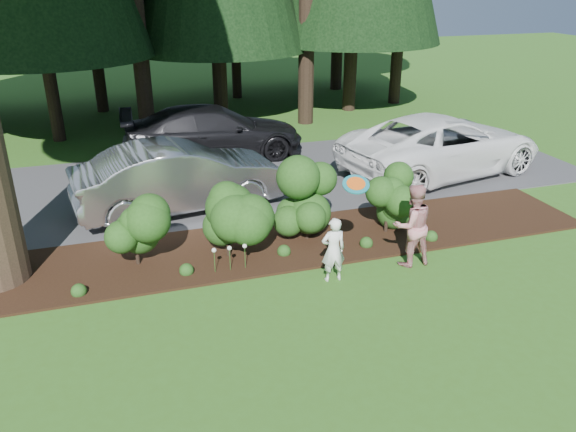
{
  "coord_description": "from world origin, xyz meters",
  "views": [
    {
      "loc": [
        -2.12,
        -7.12,
        5.37
      ],
      "look_at": [
        0.7,
        1.83,
        1.3
      ],
      "focal_mm": 35.0,
      "sensor_mm": 36.0,
      "label": 1
    }
  ],
  "objects_px": {
    "car_dark_suv": "(214,132)",
    "adult": "(412,225)",
    "child": "(333,250)",
    "car_silver_wagon": "(180,177)",
    "frisbee": "(356,184)",
    "car_white_suv": "(442,145)"
  },
  "relations": [
    {
      "from": "car_white_suv",
      "to": "child",
      "type": "relative_size",
      "value": 4.76
    },
    {
      "from": "car_dark_suv",
      "to": "car_silver_wagon",
      "type": "bearing_deg",
      "value": 159.99
    },
    {
      "from": "child",
      "to": "adult",
      "type": "relative_size",
      "value": 0.76
    },
    {
      "from": "adult",
      "to": "child",
      "type": "bearing_deg",
      "value": 3.89
    },
    {
      "from": "car_silver_wagon",
      "to": "car_white_suv",
      "type": "height_order",
      "value": "car_white_suv"
    },
    {
      "from": "adult",
      "to": "frisbee",
      "type": "distance_m",
      "value": 1.73
    },
    {
      "from": "adult",
      "to": "frisbee",
      "type": "relative_size",
      "value": 3.34
    },
    {
      "from": "car_white_suv",
      "to": "car_dark_suv",
      "type": "distance_m",
      "value": 6.87
    },
    {
      "from": "child",
      "to": "adult",
      "type": "distance_m",
      "value": 1.72
    },
    {
      "from": "car_white_suv",
      "to": "adult",
      "type": "distance_m",
      "value": 5.84
    },
    {
      "from": "frisbee",
      "to": "child",
      "type": "bearing_deg",
      "value": 170.24
    },
    {
      "from": "car_silver_wagon",
      "to": "adult",
      "type": "distance_m",
      "value": 5.74
    },
    {
      "from": "car_white_suv",
      "to": "adult",
      "type": "height_order",
      "value": "car_white_suv"
    },
    {
      "from": "car_white_suv",
      "to": "frisbee",
      "type": "relative_size",
      "value": 12.06
    },
    {
      "from": "child",
      "to": "adult",
      "type": "height_order",
      "value": "adult"
    },
    {
      "from": "car_white_suv",
      "to": "adult",
      "type": "xyz_separation_m",
      "value": [
        -3.53,
        -4.65,
        -0.03
      ]
    },
    {
      "from": "car_dark_suv",
      "to": "frisbee",
      "type": "xyz_separation_m",
      "value": [
        1.05,
        -8.35,
        1.09
      ]
    },
    {
      "from": "car_dark_suv",
      "to": "car_white_suv",
      "type": "bearing_deg",
      "value": -118.98
    },
    {
      "from": "car_dark_suv",
      "to": "adult",
      "type": "bearing_deg",
      "value": -162.12
    },
    {
      "from": "car_dark_suv",
      "to": "adult",
      "type": "xyz_separation_m",
      "value": [
        2.39,
        -8.13,
        0.01
      ]
    },
    {
      "from": "car_silver_wagon",
      "to": "car_dark_suv",
      "type": "relative_size",
      "value": 0.91
    },
    {
      "from": "child",
      "to": "frisbee",
      "type": "relative_size",
      "value": 2.53
    }
  ]
}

